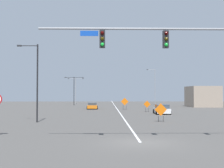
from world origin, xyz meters
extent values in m
plane|color=#4C4947|center=(0.00, 0.00, 0.00)|extent=(184.93, 184.93, 0.00)
cube|color=white|center=(0.00, 51.37, 0.00)|extent=(0.16, 102.74, 0.01)
cylinder|color=gray|center=(1.57, 0.00, 6.91)|extent=(15.49, 0.14, 0.14)
cube|color=black|center=(1.57, 0.00, 6.26)|extent=(0.34, 0.32, 1.05)
sphere|color=#3A0503|center=(1.57, -0.17, 6.61)|extent=(0.22, 0.22, 0.22)
sphere|color=#3C3106|center=(1.57, -0.17, 6.26)|extent=(0.22, 0.22, 0.22)
sphere|color=green|center=(1.57, -0.17, 5.91)|extent=(0.22, 0.22, 0.22)
cube|color=black|center=(-2.31, 0.00, 6.26)|extent=(0.34, 0.32, 1.05)
sphere|color=#3A0503|center=(-2.31, -0.17, 6.61)|extent=(0.22, 0.22, 0.22)
sphere|color=#3C3106|center=(-2.31, -0.17, 6.26)|extent=(0.22, 0.22, 0.22)
sphere|color=green|center=(-2.31, -0.17, 5.91)|extent=(0.22, 0.22, 0.22)
cube|color=#1447B7|center=(-3.10, 0.00, 6.62)|extent=(1.10, 0.03, 0.32)
cylinder|color=black|center=(-10.23, 57.42, 3.58)|extent=(0.16, 0.16, 7.16)
cylinder|color=black|center=(-11.33, 57.42, 7.01)|extent=(2.20, 0.08, 0.08)
cube|color=#262628|center=(-12.43, 57.42, 7.01)|extent=(0.44, 0.24, 0.14)
cylinder|color=black|center=(-9.13, 57.42, 7.01)|extent=(2.20, 0.08, 0.08)
cube|color=#262628|center=(-8.04, 57.42, 7.01)|extent=(0.44, 0.24, 0.14)
cylinder|color=gray|center=(10.67, 59.77, 4.68)|extent=(0.16, 0.16, 9.36)
cylinder|color=gray|center=(9.70, 59.77, 9.21)|extent=(1.94, 0.08, 0.08)
cube|color=#262628|center=(8.73, 59.77, 9.21)|extent=(0.44, 0.24, 0.14)
cylinder|color=gray|center=(-10.77, 66.88, 3.66)|extent=(0.16, 0.16, 7.32)
cylinder|color=gray|center=(-11.78, 66.88, 7.17)|extent=(2.03, 0.08, 0.08)
cube|color=#262628|center=(-12.80, 66.88, 7.17)|extent=(0.44, 0.24, 0.14)
cylinder|color=gray|center=(-9.75, 66.88, 7.17)|extent=(2.03, 0.08, 0.08)
cube|color=#262628|center=(-8.73, 66.88, 7.17)|extent=(0.44, 0.24, 0.14)
cylinder|color=black|center=(-9.17, 12.77, 4.02)|extent=(0.16, 0.16, 8.04)
cylinder|color=black|center=(-10.11, 12.77, 7.89)|extent=(1.88, 0.08, 0.08)
cube|color=#262628|center=(-11.05, 12.77, 7.89)|extent=(0.44, 0.24, 0.14)
cube|color=orange|center=(1.28, 36.21, 1.49)|extent=(1.39, 0.18, 1.39)
cylinder|color=black|center=(1.01, 36.23, 0.39)|extent=(0.05, 0.05, 0.78)
cylinder|color=black|center=(1.55, 36.18, 0.39)|extent=(0.05, 0.05, 0.78)
cube|color=orange|center=(3.65, 13.15, 1.27)|extent=(1.32, 0.15, 1.32)
cylinder|color=black|center=(3.39, 13.13, 0.29)|extent=(0.05, 0.05, 0.59)
cylinder|color=black|center=(3.90, 13.17, 0.29)|extent=(0.05, 0.05, 0.59)
cube|color=orange|center=(4.49, 29.88, 1.24)|extent=(1.13, 0.28, 1.15)
cylinder|color=black|center=(4.27, 29.83, 0.32)|extent=(0.05, 0.05, 0.64)
cylinder|color=black|center=(4.70, 29.93, 0.32)|extent=(0.05, 0.05, 0.64)
cube|color=white|center=(5.95, 24.90, 0.49)|extent=(1.97, 3.89, 0.65)
cube|color=#333D47|center=(5.94, 24.70, 1.10)|extent=(1.76, 2.17, 0.57)
cylinder|color=black|center=(6.92, 26.24, 0.32)|extent=(0.23, 0.64, 0.64)
cylinder|color=black|center=(5.00, 26.26, 0.32)|extent=(0.23, 0.64, 0.64)
cylinder|color=black|center=(6.89, 23.53, 0.32)|extent=(0.23, 0.64, 0.64)
cylinder|color=black|center=(4.97, 23.55, 0.32)|extent=(0.23, 0.64, 0.64)
cube|color=orange|center=(-4.75, 39.19, 0.45)|extent=(2.00, 4.64, 0.58)
cube|color=#333D47|center=(-4.76, 39.42, 0.97)|extent=(1.74, 2.68, 0.46)
cylinder|color=black|center=(-5.60, 37.56, 0.32)|extent=(0.24, 0.65, 0.64)
cylinder|color=black|center=(-3.77, 37.62, 0.32)|extent=(0.24, 0.65, 0.64)
cylinder|color=black|center=(-5.72, 40.75, 0.32)|extent=(0.24, 0.65, 0.64)
cylinder|color=black|center=(-3.89, 40.82, 0.32)|extent=(0.24, 0.65, 0.64)
cube|color=gray|center=(19.41, 48.16, 2.28)|extent=(6.16, 7.63, 4.56)
camera|label=1|loc=(-2.06, -18.07, 2.96)|focal=47.92mm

